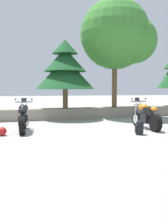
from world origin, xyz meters
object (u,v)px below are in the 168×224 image
motorcycle_black_near_left (23,118)px  pine_tree_far_left (65,68)px  motorcycle_orange_centre (145,116)px  rider_backpack (139,127)px  leafy_tree_mid_left (119,36)px  rider_helmet (2,132)px

motorcycle_black_near_left → pine_tree_far_left: (2.44, 3.44, 2.11)m
motorcycle_black_near_left → motorcycle_orange_centre: size_ratio=1.00×
rider_backpack → motorcycle_orange_centre: bearing=49.4°
pine_tree_far_left → leafy_tree_mid_left: leafy_tree_mid_left is taller
motorcycle_orange_centre → rider_backpack: bearing=-130.6°
rider_backpack → leafy_tree_mid_left: size_ratio=0.08×
rider_helmet → rider_backpack: bearing=-16.0°
motorcycle_black_near_left → motorcycle_orange_centre: (4.49, -0.85, 0.00)m
motorcycle_black_near_left → pine_tree_far_left: size_ratio=0.59×
pine_tree_far_left → leafy_tree_mid_left: bearing=-1.5°
motorcycle_orange_centre → rider_helmet: bearing=178.0°
rider_backpack → leafy_tree_mid_left: 6.97m
rider_helmet → leafy_tree_mid_left: leafy_tree_mid_left is taller
motorcycle_orange_centre → rider_helmet: size_ratio=7.38×
rider_backpack → rider_helmet: size_ratio=1.68×
leafy_tree_mid_left → rider_helmet: bearing=-146.8°
motorcycle_orange_centre → rider_backpack: motorcycle_orange_centre is taller
rider_helmet → leafy_tree_mid_left: size_ratio=0.05×
motorcycle_black_near_left → leafy_tree_mid_left: size_ratio=0.35×
motorcycle_orange_centre → pine_tree_far_left: pine_tree_far_left is taller
motorcycle_orange_centre → pine_tree_far_left: size_ratio=0.59×
motorcycle_black_near_left → rider_backpack: bearing=-28.0°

